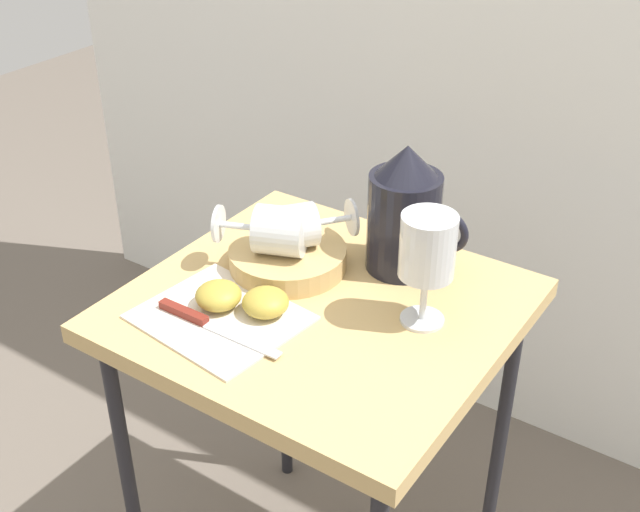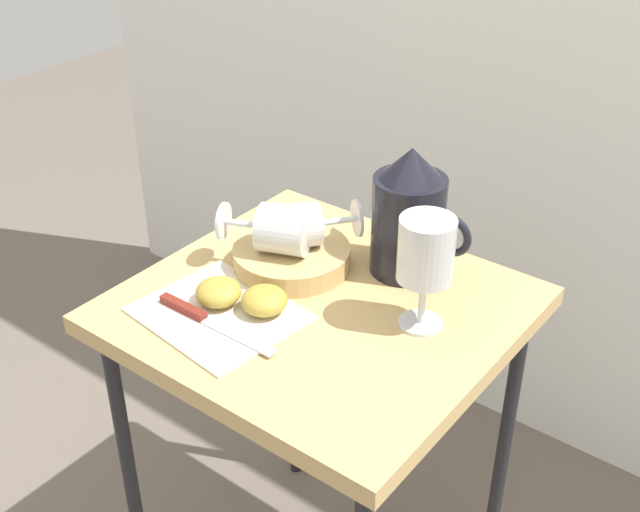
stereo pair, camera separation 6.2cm
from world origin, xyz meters
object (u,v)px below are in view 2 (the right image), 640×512
Objects in this scene: wine_glass_tipped_far at (298,226)px; apple_half_left at (219,292)px; apple_half_right at (264,300)px; basket_tray at (292,257)px; pitcher at (409,223)px; table at (320,337)px; wine_glass_tipped_near at (281,229)px; knife at (199,316)px; wine_glass_upright at (426,255)px.

apple_half_left is (-0.02, -0.16, -0.05)m from wine_glass_tipped_far.
apple_half_left is 0.07m from apple_half_right.
wine_glass_tipped_far is 2.24× the size of apple_half_right.
basket_tray is 1.22× the size of wine_glass_tipped_far.
apple_half_right is (0.07, 0.02, 0.00)m from apple_half_left.
basket_tray is 0.89× the size of pitcher.
apple_half_left is 1.00× the size of apple_half_right.
apple_half_right is at bearing -122.39° from table.
basket_tray reaches higher than table.
basket_tray is at bearing 112.05° from apple_half_right.
pitcher is at bearing 37.83° from wine_glass_tipped_near.
knife is at bearing -83.47° from apple_half_left.
apple_half_right is at bearing -67.95° from basket_tray.
basket_tray is 0.13m from apple_half_right.
knife is at bearing -144.03° from wine_glass_upright.
basket_tray is 1.09× the size of wine_glass_upright.
pitcher reaches higher than basket_tray.
wine_glass_tipped_near is at bearing 117.62° from apple_half_right.
basket_tray is at bearing 177.88° from wine_glass_upright.
knife is (-0.16, -0.30, -0.08)m from pitcher.
pitcher is 0.98× the size of knife.
knife is (-0.26, -0.19, -0.11)m from wine_glass_upright.
basket_tray is 2.73× the size of apple_half_left.
wine_glass_upright is at bearing 15.93° from table.
apple_half_right reaches higher than table.
apple_half_left is at bearing 96.53° from knife.
pitcher reaches higher than wine_glass_tipped_near.
wine_glass_tipped_near is at bearing 84.94° from apple_half_left.
knife is (-0.01, -0.18, -0.07)m from wine_glass_tipped_near.
apple_half_right is (0.06, -0.11, -0.05)m from wine_glass_tipped_near.
wine_glass_tipped_far is 0.22m from knife.
table is 0.24m from wine_glass_upright.
apple_half_left is at bearing -96.72° from basket_tray.
wine_glass_tipped_near is 1.02× the size of wine_glass_tipped_far.
table is at bearing -18.75° from wine_glass_tipped_near.
pitcher is 0.15m from wine_glass_upright.
table is 3.23× the size of pitcher.
table is 9.88× the size of apple_half_right.
basket_tray is 0.19m from pitcher.
apple_half_left is at bearing -160.15° from apple_half_right.
pitcher is 0.26m from apple_half_right.
table is at bearing -28.16° from basket_tray.
apple_half_right is at bearing -71.52° from wine_glass_tipped_far.
wine_glass_tipped_near reaches higher than apple_half_left.
wine_glass_tipped_far is 0.15m from apple_half_right.
basket_tray is at bearing 151.84° from table.
wine_glass_upright is at bearing 1.78° from wine_glass_tipped_near.
wine_glass_tipped_near is at bearing -110.18° from wine_glass_tipped_far.
apple_half_left is (-0.01, -0.13, -0.05)m from wine_glass_tipped_near.
table is at bearing -108.80° from pitcher.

